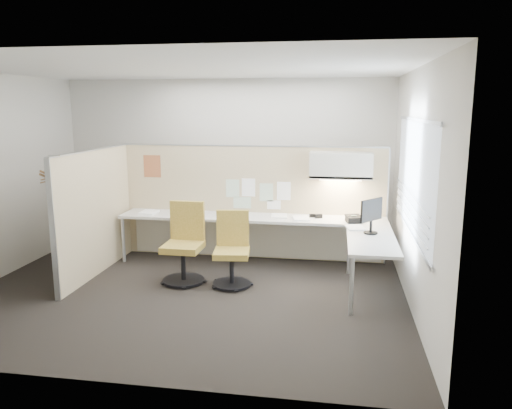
% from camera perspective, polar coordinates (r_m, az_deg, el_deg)
% --- Properties ---
extents(floor, '(5.50, 4.50, 0.01)m').
position_cam_1_polar(floor, '(6.64, -7.58, -9.73)').
color(floor, black).
rests_on(floor, ground).
extents(ceiling, '(5.50, 4.50, 0.01)m').
position_cam_1_polar(ceiling, '(6.23, -8.27, 15.23)').
color(ceiling, white).
rests_on(ceiling, wall_back).
extents(wall_back, '(5.50, 0.02, 2.80)m').
position_cam_1_polar(wall_back, '(8.44, -3.41, 4.65)').
color(wall_back, beige).
rests_on(wall_back, ground).
extents(wall_front, '(5.50, 0.02, 2.80)m').
position_cam_1_polar(wall_front, '(4.22, -16.91, -2.31)').
color(wall_front, beige).
rests_on(wall_front, ground).
extents(wall_right, '(0.02, 4.50, 2.80)m').
position_cam_1_polar(wall_right, '(6.07, 17.75, 1.62)').
color(wall_right, beige).
rests_on(wall_right, ground).
extents(window_pane, '(0.01, 2.80, 1.30)m').
position_cam_1_polar(window_pane, '(6.05, 17.59, 3.03)').
color(window_pane, '#AAB5C5').
rests_on(window_pane, wall_right).
extents(partition_back, '(4.10, 0.06, 1.75)m').
position_cam_1_polar(partition_back, '(7.78, -0.46, 0.21)').
color(partition_back, '#C3B287').
rests_on(partition_back, floor).
extents(partition_left, '(0.06, 2.20, 1.75)m').
position_cam_1_polar(partition_left, '(7.40, -17.82, -0.90)').
color(partition_left, '#C3B287').
rests_on(partition_left, floor).
extents(desk, '(4.00, 2.07, 0.73)m').
position_cam_1_polar(desk, '(7.33, 1.85, -2.67)').
color(desk, beige).
rests_on(desk, floor).
extents(overhead_bin, '(0.90, 0.36, 0.38)m').
position_cam_1_polar(overhead_bin, '(7.37, 9.69, 4.43)').
color(overhead_bin, beige).
rests_on(overhead_bin, partition_back).
extents(task_light_strip, '(0.60, 0.06, 0.02)m').
position_cam_1_polar(task_light_strip, '(7.39, 9.63, 2.82)').
color(task_light_strip, '#FFEABF').
rests_on(task_light_strip, overhead_bin).
extents(pinned_papers, '(1.01, 0.00, 0.47)m').
position_cam_1_polar(pinned_papers, '(7.71, 0.08, 1.30)').
color(pinned_papers, '#8CBF8C').
rests_on(pinned_papers, partition_back).
extents(poster, '(0.28, 0.00, 0.35)m').
position_cam_1_polar(poster, '(8.09, -11.78, 4.30)').
color(poster, orange).
rests_on(poster, partition_back).
extents(chair_left, '(0.56, 0.56, 1.07)m').
position_cam_1_polar(chair_left, '(6.84, -8.17, -4.67)').
color(chair_left, black).
rests_on(chair_left, floor).
extents(chair_right, '(0.51, 0.53, 0.97)m').
position_cam_1_polar(chair_right, '(6.66, -2.76, -5.39)').
color(chair_right, black).
rests_on(chair_right, floor).
extents(monitor, '(0.29, 0.35, 0.45)m').
position_cam_1_polar(monitor, '(6.58, 13.05, -1.05)').
color(monitor, black).
rests_on(monitor, desk).
extents(phone, '(0.25, 0.24, 0.12)m').
position_cam_1_polar(phone, '(7.21, 11.05, -1.63)').
color(phone, black).
rests_on(phone, desk).
extents(stapler, '(0.15, 0.07, 0.05)m').
position_cam_1_polar(stapler, '(7.47, 6.65, -1.27)').
color(stapler, black).
rests_on(stapler, desk).
extents(tape_dispenser, '(0.11, 0.09, 0.06)m').
position_cam_1_polar(tape_dispenser, '(7.42, 7.17, -1.32)').
color(tape_dispenser, black).
rests_on(tape_dispenser, desk).
extents(coat_hook, '(0.18, 0.41, 1.25)m').
position_cam_1_polar(coat_hook, '(6.53, -22.50, 2.19)').
color(coat_hook, silver).
rests_on(coat_hook, partition_left).
extents(paper_stack_0, '(0.24, 0.31, 0.03)m').
position_cam_1_polar(paper_stack_0, '(7.85, -12.14, -0.90)').
color(paper_stack_0, white).
rests_on(paper_stack_0, desk).
extents(paper_stack_1, '(0.24, 0.31, 0.02)m').
position_cam_1_polar(paper_stack_1, '(7.78, -7.34, -0.90)').
color(paper_stack_1, white).
rests_on(paper_stack_1, desk).
extents(paper_stack_2, '(0.26, 0.32, 0.04)m').
position_cam_1_polar(paper_stack_2, '(7.49, -1.87, -1.20)').
color(paper_stack_2, white).
rests_on(paper_stack_2, desk).
extents(paper_stack_3, '(0.26, 0.32, 0.02)m').
position_cam_1_polar(paper_stack_3, '(7.48, 2.66, -1.31)').
color(paper_stack_3, white).
rests_on(paper_stack_3, desk).
extents(paper_stack_4, '(0.29, 0.34, 0.03)m').
position_cam_1_polar(paper_stack_4, '(7.31, 5.14, -1.60)').
color(paper_stack_4, white).
rests_on(paper_stack_4, desk).
extents(paper_stack_5, '(0.29, 0.34, 0.02)m').
position_cam_1_polar(paper_stack_5, '(6.88, 11.27, -2.62)').
color(paper_stack_5, white).
rests_on(paper_stack_5, desk).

